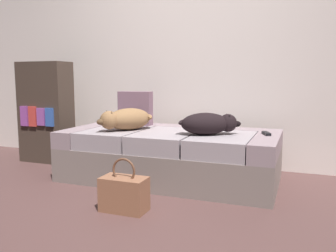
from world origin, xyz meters
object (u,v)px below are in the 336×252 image
object	(u,v)px
tv_remote	(266,133)
throw_pillow	(135,108)
bookshelf	(46,112)
couch	(170,155)
dog_dark	(209,124)
handbag	(124,193)
dog_tan	(126,119)

from	to	relation	value
tv_remote	throw_pillow	world-z (taller)	throw_pillow
throw_pillow	bookshelf	world-z (taller)	bookshelf
couch	tv_remote	xyz separation A→B (m)	(0.84, 0.08, 0.24)
dog_dark	bookshelf	world-z (taller)	bookshelf
handbag	bookshelf	bearing A→B (deg)	145.37
tv_remote	handbag	distance (m)	1.31
dog_tan	throw_pillow	world-z (taller)	throw_pillow
dog_dark	tv_remote	size ratio (longest dim) A/B	3.48
tv_remote	throw_pillow	xyz separation A→B (m)	(-1.32, 0.19, 0.16)
throw_pillow	handbag	world-z (taller)	throw_pillow
bookshelf	throw_pillow	bearing A→B (deg)	3.71
couch	throw_pillow	size ratio (longest dim) A/B	5.62
couch	handbag	bearing A→B (deg)	-91.25
couch	tv_remote	size ratio (longest dim) A/B	12.74
throw_pillow	tv_remote	bearing A→B (deg)	-8.06
couch	bookshelf	distance (m)	1.59
couch	dog_tan	distance (m)	0.52
dog_tan	bookshelf	bearing A→B (deg)	165.31
bookshelf	tv_remote	bearing A→B (deg)	-2.82
dog_tan	throw_pillow	distance (m)	0.39
bookshelf	dog_dark	bearing A→B (deg)	-8.56
throw_pillow	dog_dark	bearing A→B (deg)	-22.61
dog_dark	bookshelf	bearing A→B (deg)	171.44
tv_remote	throw_pillow	size ratio (longest dim) A/B	0.44
couch	throw_pillow	world-z (taller)	throw_pillow
dog_tan	couch	bearing A→B (deg)	15.26
couch	handbag	distance (m)	0.86
dog_dark	couch	bearing A→B (deg)	166.07
dog_tan	handbag	xyz separation A→B (m)	(0.37, -0.75, -0.43)
throw_pillow	handbag	xyz separation A→B (m)	(0.46, -1.12, -0.49)
dog_tan	handbag	world-z (taller)	dog_tan
bookshelf	handbag	bearing A→B (deg)	-34.63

